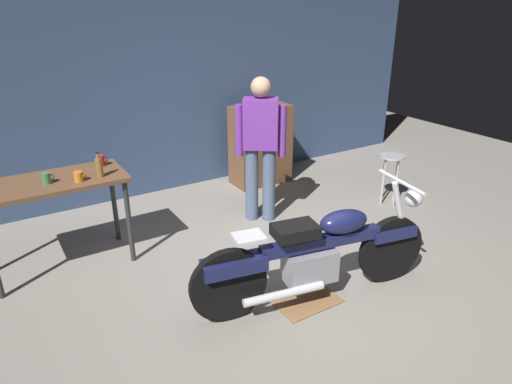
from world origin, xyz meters
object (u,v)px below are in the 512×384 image
Objects in this scene: motorcycle at (318,253)px; bottle at (99,167)px; shop_stool at (391,166)px; person_standing at (261,144)px; mug_green_speckled at (47,178)px; mug_red_diner at (101,161)px; wooden_dresser at (260,145)px; mug_orange_travel at (79,177)px.

motorcycle is 2.13m from bottle.
shop_stool is (2.07, 1.11, 0.05)m from motorcycle.
person_standing is 2.22m from mug_green_speckled.
person_standing is 14.62× the size of mug_red_diner.
wooden_dresser reaches higher than motorcycle.
wooden_dresser is at bearing 78.11° from motorcycle.
person_standing is at bearing 85.40° from motorcycle.
bottle is (0.45, -0.07, 0.05)m from mug_green_speckled.
mug_green_speckled is 0.44× the size of bottle.
mug_green_speckled is (-2.86, -0.96, 0.40)m from wooden_dresser.
mug_green_speckled is at bearing 170.70° from bottle.
person_standing is 2.61× the size of shop_stool.
bottle is at bearing -105.52° from mug_red_diner.
wooden_dresser is 9.86× the size of mug_orange_travel.
mug_orange_travel is at bearing -173.15° from bottle.
mug_red_diner is 0.31m from bottle.
mug_green_speckled is at bearing -157.33° from mug_red_diner.
person_standing reaches higher than mug_green_speckled.
person_standing reaches higher than shop_stool.
mug_red_diner is at bearing 49.12° from mug_orange_travel.
wooden_dresser is at bearing 17.52° from mug_red_diner.
shop_stool is at bearing -160.86° from person_standing.
motorcycle is 18.97× the size of mug_red_diner.
motorcycle is 3.38× the size of shop_stool.
wooden_dresser reaches higher than shop_stool.
shop_stool is at bearing -7.54° from bottle.
mug_red_diner is 1.07× the size of mug_green_speckled.
motorcycle is at bearing -151.85° from shop_stool.
shop_stool is 0.58× the size of wooden_dresser.
mug_green_speckled is (-0.53, -0.22, -0.00)m from mug_red_diner.
motorcycle is 1.70m from person_standing.
wooden_dresser is 9.63× the size of mug_red_diner.
person_standing is 1.97m from mug_orange_travel.
shop_stool is at bearing -55.91° from wooden_dresser.
mug_red_diner is (-3.33, 0.75, 0.46)m from shop_stool.
person_standing is 14.97× the size of mug_orange_travel.
shop_stool is 1.79m from wooden_dresser.
motorcycle is at bearing -49.14° from bottle.
motorcycle is 2.23m from mug_orange_travel.
motorcycle is 1.30× the size of person_standing.
person_standing reaches higher than wooden_dresser.
bottle is at bearing 35.81° from person_standing.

